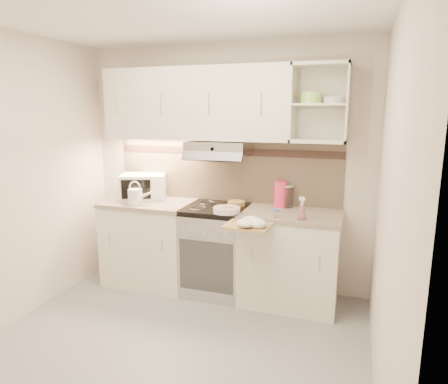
# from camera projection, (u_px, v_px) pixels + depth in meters

# --- Properties ---
(ground) EXTENTS (3.00, 3.00, 0.00)m
(ground) POSITION_uv_depth(u_px,v_px,m) (169.00, 350.00, 3.12)
(ground) COLOR gray
(ground) RESTS_ON ground
(room_shell) EXTENTS (3.04, 2.84, 2.52)m
(room_shell) POSITION_uv_depth(u_px,v_px,m) (185.00, 138.00, 3.13)
(room_shell) COLOR beige
(room_shell) RESTS_ON ground
(base_cabinet_left) EXTENTS (0.90, 0.60, 0.86)m
(base_cabinet_left) POSITION_uv_depth(u_px,v_px,m) (150.00, 244.00, 4.29)
(base_cabinet_left) COLOR silver
(base_cabinet_left) RESTS_ON ground
(worktop_left) EXTENTS (0.92, 0.62, 0.04)m
(worktop_left) POSITION_uv_depth(u_px,v_px,m) (149.00, 203.00, 4.20)
(worktop_left) COLOR gray
(worktop_left) RESTS_ON base_cabinet_left
(base_cabinet_right) EXTENTS (0.90, 0.60, 0.86)m
(base_cabinet_right) POSITION_uv_depth(u_px,v_px,m) (290.00, 260.00, 3.82)
(base_cabinet_right) COLOR silver
(base_cabinet_right) RESTS_ON ground
(worktop_right) EXTENTS (0.92, 0.62, 0.04)m
(worktop_right) POSITION_uv_depth(u_px,v_px,m) (291.00, 215.00, 3.73)
(worktop_right) COLOR gray
(worktop_right) RESTS_ON base_cabinet_right
(electric_range) EXTENTS (0.60, 0.60, 0.90)m
(electric_range) POSITION_uv_depth(u_px,v_px,m) (216.00, 250.00, 4.05)
(electric_range) COLOR #B7B7BC
(electric_range) RESTS_ON ground
(microwave) EXTENTS (0.56, 0.49, 0.26)m
(microwave) POSITION_uv_depth(u_px,v_px,m) (143.00, 186.00, 4.31)
(microwave) COLOR white
(microwave) RESTS_ON worktop_left
(watering_can) EXTENTS (0.28, 0.14, 0.24)m
(watering_can) POSITION_uv_depth(u_px,v_px,m) (136.00, 196.00, 4.05)
(watering_can) COLOR white
(watering_can) RESTS_ON worktop_left
(plate_stack) EXTENTS (0.25, 0.25, 0.05)m
(plate_stack) POSITION_uv_depth(u_px,v_px,m) (227.00, 210.00, 3.73)
(plate_stack) COLOR silver
(plate_stack) RESTS_ON electric_range
(bread_loaf) EXTENTS (0.17, 0.17, 0.04)m
(bread_loaf) POSITION_uv_depth(u_px,v_px,m) (236.00, 203.00, 4.00)
(bread_loaf) COLOR #AF8D4C
(bread_loaf) RESTS_ON electric_range
(pink_pitcher) EXTENTS (0.14, 0.13, 0.26)m
(pink_pitcher) POSITION_uv_depth(u_px,v_px,m) (281.00, 194.00, 3.92)
(pink_pitcher) COLOR #DC2850
(pink_pitcher) RESTS_ON worktop_right
(glass_jar) EXTENTS (0.12, 0.12, 0.22)m
(glass_jar) POSITION_uv_depth(u_px,v_px,m) (287.00, 196.00, 3.91)
(glass_jar) COLOR silver
(glass_jar) RESTS_ON worktop_right
(spice_jar) EXTENTS (0.05, 0.05, 0.08)m
(spice_jar) POSITION_uv_depth(u_px,v_px,m) (276.00, 213.00, 3.55)
(spice_jar) COLOR white
(spice_jar) RESTS_ON worktop_right
(spray_bottle) EXTENTS (0.08, 0.08, 0.22)m
(spray_bottle) POSITION_uv_depth(u_px,v_px,m) (302.00, 210.00, 3.48)
(spray_bottle) COLOR pink
(spray_bottle) RESTS_ON worktop_right
(cutting_board) EXTENTS (0.40, 0.37, 0.02)m
(cutting_board) POSITION_uv_depth(u_px,v_px,m) (249.00, 225.00, 3.43)
(cutting_board) COLOR tan
(cutting_board) RESTS_ON base_cabinet_right
(dish_towel) EXTENTS (0.32, 0.28, 0.08)m
(dish_towel) POSITION_uv_depth(u_px,v_px,m) (252.00, 221.00, 3.38)
(dish_towel) COLOR silver
(dish_towel) RESTS_ON cutting_board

